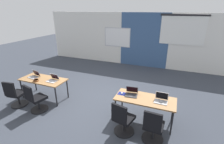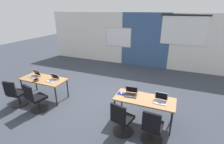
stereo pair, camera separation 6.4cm
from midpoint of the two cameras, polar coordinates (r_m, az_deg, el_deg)
The scene contains 15 objects.
ground_plane at distance 5.88m, azimuth -4.79°, elevation -9.22°, with size 24.00×24.00×0.00m.
back_wall_assembly at distance 9.13m, azimuth 7.36°, elevation 11.21°, with size 10.00×0.27×2.80m.
desk_near_left at distance 6.12m, azimuth -22.41°, elevation -2.68°, with size 1.60×0.70×0.72m.
desk_near_right at distance 4.57m, azimuth 11.59°, elevation -9.72°, with size 1.60×0.70×0.72m.
laptop_near_right_end at distance 4.48m, azimuth 16.91°, elevation -9.31°, with size 0.34×0.29×0.24m.
chair_near_right_end at distance 4.12m, azimuth 14.16°, elevation -18.62°, with size 0.52×0.55×0.92m.
laptop_near_left_end at distance 6.38m, azimuth -25.02°, elevation -1.08°, with size 0.38×0.35×0.23m.
chair_near_left_end at distance 6.12m, azimuth -30.05°, elevation -7.00°, with size 0.52×0.56×0.92m.
laptop_near_right_inner at distance 4.63m, azimuth 7.00°, elevation -7.41°, with size 0.36×0.36×0.22m.
mousepad_near_right_inner at distance 4.69m, azimuth 3.63°, elevation -7.52°, with size 0.22×0.19×0.00m.
mouse_near_right_inner at distance 4.68m, azimuth 3.64°, elevation -7.32°, with size 0.09×0.11×0.03m.
chair_near_right_inner at distance 4.24m, azimuth 3.88°, elevation -16.65°, with size 0.53×0.58×0.92m.
laptop_near_left_inner at distance 5.81m, azimuth -19.55°, elevation -2.38°, with size 0.34×0.33×0.22m.
chair_near_left_inner at distance 5.56m, azimuth -24.67°, elevation -8.79°, with size 0.53×0.58×0.92m.
snack_bowl at distance 6.00m, azimuth -24.56°, elevation -2.51°, with size 0.18×0.18×0.06m.
Camera 2 is at (2.41, -4.47, 2.98)m, focal length 26.31 mm.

